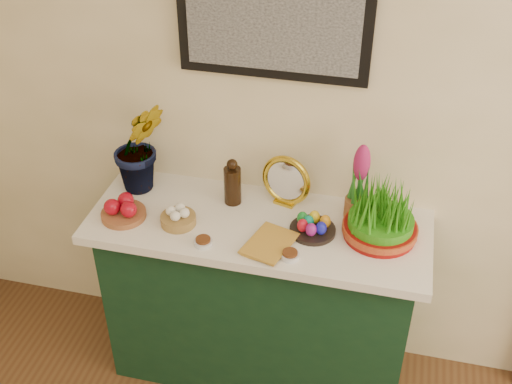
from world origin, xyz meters
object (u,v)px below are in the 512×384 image
at_px(sideboard, 259,302).
at_px(mirror, 286,181).
at_px(wheatgrass_sabzeh, 382,214).
at_px(hyacinth_green, 138,132).
at_px(book, 252,237).

height_order(sideboard, mirror, mirror).
bearing_deg(wheatgrass_sabzeh, mirror, 161.67).
xyz_separation_m(hyacinth_green, wheatgrass_sabzeh, (1.03, -0.10, -0.17)).
xyz_separation_m(sideboard, wheatgrass_sabzeh, (0.49, 0.02, 0.57)).
xyz_separation_m(sideboard, mirror, (0.08, 0.16, 0.57)).
bearing_deg(sideboard, mirror, 62.82).
height_order(sideboard, book, book).
bearing_deg(sideboard, book, -90.16).
xyz_separation_m(sideboard, book, (-0.00, -0.12, 0.48)).
relative_size(sideboard, mirror, 5.72).
height_order(mirror, book, mirror).
height_order(hyacinth_green, wheatgrass_sabzeh, hyacinth_green).
bearing_deg(wheatgrass_sabzeh, hyacinth_green, 174.53).
height_order(mirror, wheatgrass_sabzeh, wheatgrass_sabzeh).
xyz_separation_m(mirror, wheatgrass_sabzeh, (0.41, -0.13, -0.00)).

